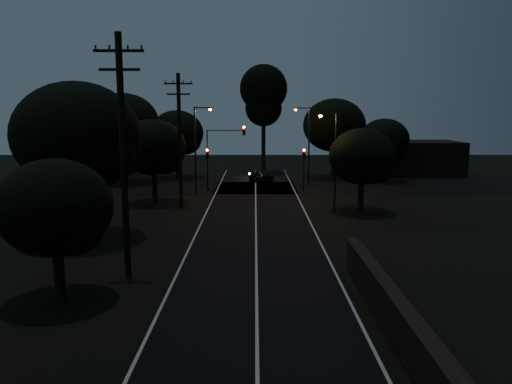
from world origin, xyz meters
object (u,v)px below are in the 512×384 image
object	(u,v)px
streetlight_a	(197,144)
streetlight_c	(333,155)
car	(261,176)
utility_pole_mid	(123,153)
signal_left	(207,162)
tall_pine	(264,95)
signal_right	(304,162)
signal_mast	(225,146)
streetlight_b	(307,140)
utility_pole_far	(180,138)

from	to	relation	value
streetlight_a	streetlight_c	distance (m)	13.72
streetlight_c	car	world-z (taller)	streetlight_c
utility_pole_mid	signal_left	bearing A→B (deg)	86.79
tall_pine	signal_right	world-z (taller)	tall_pine
signal_left	streetlight_c	world-z (taller)	streetlight_c
tall_pine	car	size ratio (longest dim) A/B	3.29
signal_mast	streetlight_a	world-z (taller)	streetlight_a
tall_pine	signal_left	world-z (taller)	tall_pine
car	utility_pole_mid	bearing A→B (deg)	57.03
signal_left	car	size ratio (longest dim) A/B	1.02
tall_pine	signal_mast	world-z (taller)	tall_pine
streetlight_a	car	distance (m)	10.68
streetlight_b	signal_left	bearing A→B (deg)	-157.95
utility_pole_far	signal_left	xyz separation A→B (m)	(1.40, 7.99, -2.65)
utility_pole_mid	signal_left	world-z (taller)	utility_pole_mid
utility_pole_far	signal_right	size ratio (longest dim) A/B	2.56
utility_pole_mid	streetlight_b	xyz separation A→B (m)	(11.31, 29.00, -1.10)
utility_pole_far	utility_pole_mid	bearing A→B (deg)	-90.00
signal_left	car	world-z (taller)	signal_left
utility_pole_mid	utility_pole_far	distance (m)	17.00
utility_pole_mid	car	size ratio (longest dim) A/B	2.73
utility_pole_far	signal_right	distance (m)	13.53
signal_right	signal_mast	world-z (taller)	signal_mast
signal_left	streetlight_c	xyz separation A→B (m)	(10.43, -9.99, 1.51)
tall_pine	signal_mast	xyz separation A→B (m)	(-3.91, -15.01, -5.23)
tall_pine	streetlight_b	bearing A→B (deg)	-68.62
signal_mast	utility_pole_far	bearing A→B (deg)	-111.11
tall_pine	streetlight_a	xyz separation A→B (m)	(-6.31, -17.00, -4.93)
utility_pole_mid	signal_right	xyz separation A→B (m)	(10.60, 24.99, -2.90)
signal_left	signal_right	bearing A→B (deg)	0.00
utility_pole_far	streetlight_b	distance (m)	16.51
utility_pole_far	signal_mast	xyz separation A→B (m)	(3.09, 7.99, -1.15)
signal_left	streetlight_b	distance (m)	10.84
signal_right	car	bearing A→B (deg)	123.82
signal_left	utility_pole_far	bearing A→B (deg)	-99.94
utility_pole_far	car	bearing A→B (deg)	64.85
tall_pine	utility_pole_mid	bearing A→B (deg)	-99.93
utility_pole_mid	streetlight_b	world-z (taller)	utility_pole_mid
utility_pole_far	tall_pine	bearing A→B (deg)	73.07
streetlight_c	signal_left	bearing A→B (deg)	136.24
utility_pole_mid	signal_right	world-z (taller)	utility_pole_mid
tall_pine	signal_right	xyz separation A→B (m)	(3.60, -15.01, -6.73)
streetlight_a	signal_left	bearing A→B (deg)	70.41
signal_right	car	xyz separation A→B (m)	(-4.03, 6.01, -2.15)
utility_pole_mid	signal_left	distance (m)	25.19
utility_pole_far	streetlight_c	distance (m)	12.05
utility_pole_far	signal_mast	world-z (taller)	utility_pole_far
signal_right	signal_mast	bearing A→B (deg)	179.97
utility_pole_far	streetlight_c	bearing A→B (deg)	-9.60
tall_pine	streetlight_c	world-z (taller)	tall_pine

